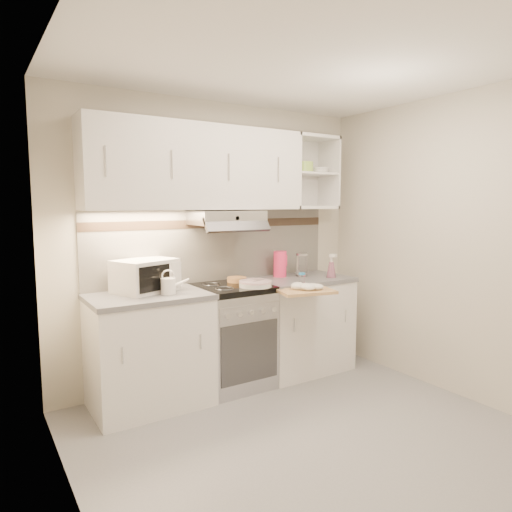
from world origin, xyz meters
The scene contains 17 objects.
ground centered at (0.00, 0.00, 0.00)m, with size 3.00×3.00×0.00m, color gray.
room_shell centered at (0.00, 0.37, 1.63)m, with size 3.04×2.84×2.52m.
base_cabinet_left centered at (-0.75, 1.10, 0.43)m, with size 0.90×0.60×0.86m, color white.
worktop_left centered at (-0.75, 1.10, 0.88)m, with size 0.92×0.62×0.04m, color slate.
base_cabinet_right centered at (0.75, 1.10, 0.43)m, with size 0.90×0.60×0.86m, color white.
worktop_right centered at (0.75, 1.10, 0.88)m, with size 0.92×0.62×0.04m, color slate.
electric_range centered at (0.00, 1.10, 0.45)m, with size 0.60×0.60×0.90m.
microwave centered at (-0.73, 1.22, 1.03)m, with size 0.55×0.48×0.26m.
watering_can centered at (-0.61, 1.02, 0.97)m, with size 0.22×0.13×0.19m.
plate_stack centered at (0.13, 0.92, 0.93)m, with size 0.28×0.28×0.06m.
bread_loaf centered at (0.11, 1.21, 0.92)m, with size 0.17×0.17×0.04m, color #B05F3C.
pink_pitcher centered at (0.61, 1.24, 1.02)m, with size 0.13×0.12×0.25m.
glass_jar centered at (0.81, 1.16, 1.01)m, with size 0.12×0.12×0.22m.
spice_jar centered at (0.59, 0.88, 0.94)m, with size 0.06×0.06×0.09m.
spray_bottle centered at (1.00, 0.95, 0.99)m, with size 0.09×0.09×0.24m.
cutting_board centered at (0.47, 0.70, 0.87)m, with size 0.45×0.41×0.02m, color tan.
dish_towel centered at (0.47, 0.66, 0.92)m, with size 0.26×0.22×0.07m, color beige, non-canonical shape.
Camera 1 is at (-1.91, -2.30, 1.60)m, focal length 32.00 mm.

